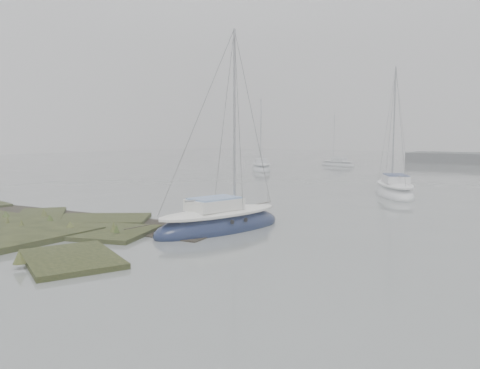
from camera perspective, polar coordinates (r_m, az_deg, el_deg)
name	(u,v)px	position (r m, az deg, el deg)	size (l,w,h in m)	color
ground	(370,180)	(41.35, 15.62, 0.51)	(160.00, 160.00, 0.00)	slate
sailboat_main	(220,223)	(18.90, -2.51, -4.76)	(3.56, 6.45, 8.66)	#131C3C
sailboat_white	(394,191)	(31.20, 18.31, -0.79)	(4.62, 6.49, 8.80)	white
sailboat_far_a	(261,168)	(51.01, 2.61, 2.02)	(5.01, 6.02, 8.42)	silver
sailboat_far_c	(338,164)	(59.48, 11.81, 2.42)	(5.21, 3.02, 6.99)	#A7ABB1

